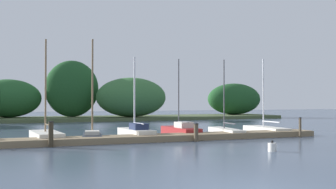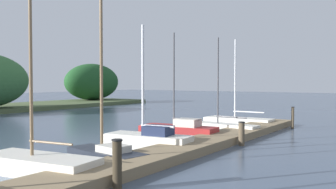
% 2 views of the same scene
% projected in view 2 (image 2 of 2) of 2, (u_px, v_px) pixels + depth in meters
% --- Properties ---
extents(dock_pier, '(25.38, 1.80, 0.35)m').
position_uv_depth(dock_pier, '(168.00, 153.00, 13.90)').
color(dock_pier, '#847051').
rests_on(dock_pier, ground).
extents(sailboat_2, '(1.85, 4.17, 5.97)m').
position_uv_depth(sailboat_2, '(35.00, 163.00, 11.57)').
color(sailboat_2, silver).
rests_on(sailboat_2, ground).
extents(sailboat_3, '(1.62, 3.63, 6.06)m').
position_uv_depth(sailboat_3, '(104.00, 151.00, 13.54)').
color(sailboat_3, '#232833').
rests_on(sailboat_3, ground).
extents(sailboat_4, '(1.56, 3.97, 5.12)m').
position_uv_depth(sailboat_4, '(147.00, 139.00, 15.90)').
color(sailboat_4, silver).
rests_on(sailboat_4, ground).
extents(sailboat_5, '(1.50, 4.14, 5.17)m').
position_uv_depth(sailboat_5, '(177.00, 130.00, 18.91)').
color(sailboat_5, maroon).
rests_on(sailboat_5, ground).
extents(sailboat_6, '(1.26, 4.32, 5.15)m').
position_uv_depth(sailboat_6, '(219.00, 127.00, 20.84)').
color(sailboat_6, silver).
rests_on(sailboat_6, ground).
extents(sailboat_7, '(1.37, 4.48, 5.40)m').
position_uv_depth(sailboat_7, '(237.00, 121.00, 24.09)').
color(sailboat_7, silver).
rests_on(sailboat_7, ground).
extents(mooring_piling_1, '(0.28, 0.28, 1.31)m').
position_uv_depth(mooring_piling_1, '(117.00, 164.00, 9.87)').
color(mooring_piling_1, '#3D3323').
rests_on(mooring_piling_1, ground).
extents(mooring_piling_2, '(0.30, 0.30, 1.04)m').
position_uv_depth(mooring_piling_2, '(242.00, 134.00, 16.51)').
color(mooring_piling_2, brown).
rests_on(mooring_piling_2, ground).
extents(mooring_piling_3, '(0.18, 0.18, 1.28)m').
position_uv_depth(mooring_piling_3, '(293.00, 117.00, 22.48)').
color(mooring_piling_3, brown).
rests_on(mooring_piling_3, ground).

